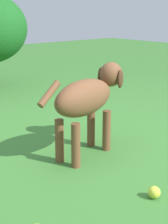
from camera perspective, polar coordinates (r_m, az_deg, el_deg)
ground at (r=2.47m, az=4.46°, el=-6.25°), size 14.00×14.00×0.00m
dog at (r=2.28m, az=0.78°, el=2.40°), size 0.87×0.33×0.60m
tennis_ball_0 at (r=1.90m, az=11.52°, el=-12.86°), size 0.07×0.07×0.07m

